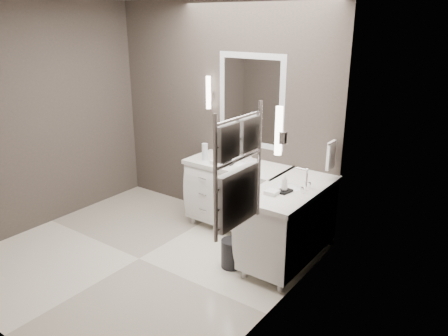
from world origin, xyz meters
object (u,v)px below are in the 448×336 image
Objects in this scene: vanity_back at (237,192)px; towel_ladder at (238,177)px; vanity_right at (289,220)px; waste_bin at (231,253)px.

vanity_back is 2.16m from towel_ladder.
vanity_right is 0.70m from waste_bin.
towel_ladder is at bearing -80.16° from vanity_right.
waste_bin is at bearing -59.52° from vanity_back.
towel_ladder is (1.10, -1.63, 0.91)m from vanity_back.
waste_bin is at bearing 127.08° from towel_ladder.
vanity_back is 0.93m from vanity_right.
vanity_back is at bearing 124.10° from towel_ladder.
vanity_right reaches higher than waste_bin.
towel_ladder is 1.64m from waste_bin.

